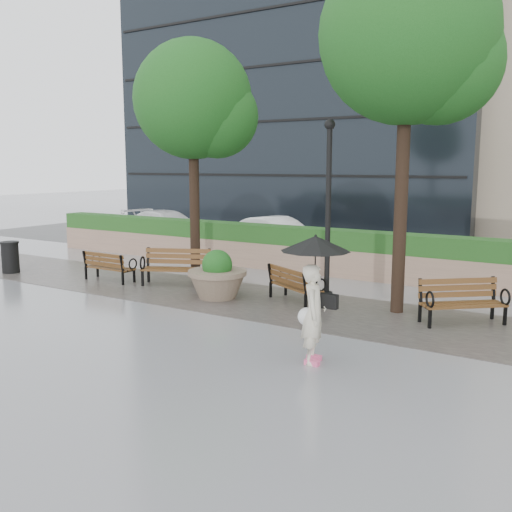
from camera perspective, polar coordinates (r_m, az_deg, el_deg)
The scene contains 16 objects.
ground at distance 10.72m, azimuth -4.03°, elevation -8.34°, with size 100.00×100.00×0.00m, color gray.
cobble_strip at distance 13.17m, azimuth 3.69°, elevation -5.00°, with size 28.00×3.20×0.01m, color #383330.
hedge_wall at distance 16.61m, azimuth 10.28°, elevation 0.13°, with size 24.00×0.80×1.35m.
asphalt_street at distance 20.44m, azimuth 14.41°, elevation -0.23°, with size 40.00×7.00×0.00m, color black.
bench_0 at distance 16.41m, azimuth -14.44°, elevation -1.61°, with size 1.54×0.62×0.82m.
bench_1 at distance 15.50m, azimuth -7.99°, elevation -1.86°, with size 1.92×1.38×0.97m.
bench_2 at distance 13.43m, azimuth 3.90°, elevation -3.66°, with size 1.66×1.28×0.84m.
bench_3 at distance 12.38m, azimuth 19.90°, elevation -5.20°, with size 1.71×1.59×0.90m.
planter_left at distance 13.86m, azimuth -3.89°, elevation -2.34°, with size 1.42×1.42×1.19m.
trash_bin at distance 18.60m, azimuth -23.36°, elevation -0.19°, with size 0.54×0.54×0.90m, color black.
lamppost at distance 13.10m, azimuth 7.20°, elevation 3.12°, with size 0.28×0.28×4.22m.
tree_0 at distance 16.34m, azimuth -5.73°, elevation 14.84°, with size 3.38×3.27×6.63m.
tree_1 at distance 12.87m, azimuth 15.70°, elevation 19.87°, with size 3.70×3.65×7.67m.
car_left at distance 24.35m, azimuth -8.84°, elevation 2.95°, with size 1.83×4.51×1.31m, color white.
car_right at distance 21.20m, azimuth 2.17°, elevation 2.14°, with size 1.38×3.94×1.30m, color white.
pedestrian at distance 9.25m, azimuth 5.87°, elevation -3.06°, with size 1.13×1.13×2.08m.
Camera 1 is at (6.04, -8.26, 3.20)m, focal length 40.00 mm.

